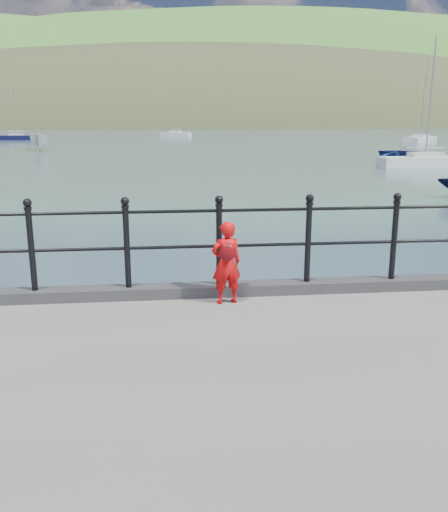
{
  "coord_description": "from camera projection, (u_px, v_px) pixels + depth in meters",
  "views": [
    {
      "loc": [
        -0.08,
        -7.06,
        3.32
      ],
      "look_at": [
        0.66,
        -0.2,
        1.55
      ],
      "focal_mm": 38.0,
      "sensor_mm": 36.0,
      "label": 1
    }
  ],
  "objects": [
    {
      "name": "child",
      "position": [
        226.0,
        262.0,
        6.85
      ],
      "size": [
        0.43,
        0.35,
        1.07
      ],
      "rotation": [
        0.0,
        0.0,
        3.34
      ],
      "color": "red",
      "rests_on": "quay"
    },
    {
      "name": "sailboat_deep",
      "position": [
        176.0,
        134.0,
        96.59
      ],
      "size": [
        5.6,
        3.99,
        8.18
      ],
      "rotation": [
        0.0,
        0.0,
        -0.48
      ],
      "color": "silver",
      "rests_on": "ground"
    },
    {
      "name": "sailboat_left",
      "position": [
        16.0,
        138.0,
        80.49
      ],
      "size": [
        5.52,
        2.27,
        7.73
      ],
      "rotation": [
        0.0,
        0.0,
        -0.12
      ],
      "color": "black",
      "rests_on": "ground"
    },
    {
      "name": "sailboat_far",
      "position": [
        420.0,
        139.0,
        74.86
      ],
      "size": [
        7.11,
        7.31,
        11.21
      ],
      "rotation": [
        0.0,
        0.0,
        0.81
      ],
      "color": "silver",
      "rests_on": "ground"
    },
    {
      "name": "launch_blue",
      "position": [
        408.0,
        153.0,
        43.98
      ],
      "size": [
        5.66,
        5.84,
        0.99
      ],
      "primitive_type": "imported",
      "rotation": [
        0.0,
        0.0,
        0.69
      ],
      "color": "navy",
      "rests_on": "ground"
    },
    {
      "name": "kerb",
      "position": [
        175.0,
        291.0,
        7.22
      ],
      "size": [
        60.0,
        0.3,
        0.15
      ],
      "primitive_type": "cube",
      "color": "#28282B",
      "rests_on": "quay"
    },
    {
      "name": "launch_white",
      "position": [
        40.0,
        141.0,
        56.1
      ],
      "size": [
        2.54,
        4.9,
        1.8
      ],
      "primitive_type": "imported",
      "rotation": [
        0.0,
        0.0,
        0.17
      ],
      "color": "silver",
      "rests_on": "ground"
    },
    {
      "name": "railing",
      "position": [
        173.0,
        236.0,
        7.04
      ],
      "size": [
        18.11,
        0.11,
        1.2
      ],
      "color": "black",
      "rests_on": "kerb"
    },
    {
      "name": "far_shore",
      "position": [
        249.0,
        176.0,
        247.79
      ],
      "size": [
        830.0,
        200.0,
        156.0
      ],
      "color": "#333A21",
      "rests_on": "ground"
    },
    {
      "name": "sailboat_near",
      "position": [
        425.0,
        162.0,
        37.07
      ],
      "size": [
        6.29,
        1.85,
        8.61
      ],
      "rotation": [
        0.0,
        0.0,
        0.02
      ],
      "color": "silver",
      "rests_on": "ground"
    },
    {
      "name": "ground",
      "position": [
        176.0,
        360.0,
        7.63
      ],
      "size": [
        600.0,
        600.0,
        0.0
      ],
      "primitive_type": "plane",
      "color": "#2D4251",
      "rests_on": "ground"
    }
  ]
}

